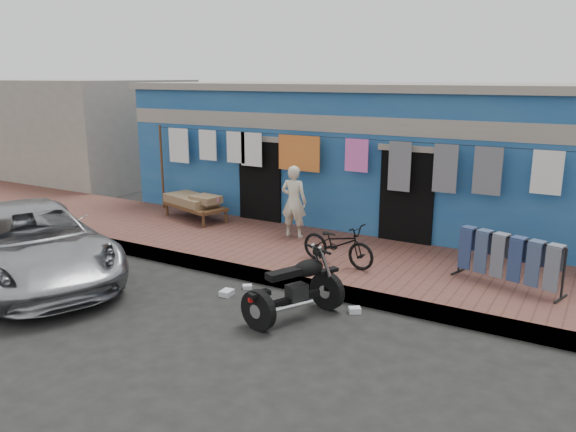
# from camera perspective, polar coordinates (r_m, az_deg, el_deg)

# --- Properties ---
(ground) EXTENTS (80.00, 80.00, 0.00)m
(ground) POSITION_cam_1_polar(r_m,az_deg,el_deg) (8.59, -6.88, -10.28)
(ground) COLOR black
(ground) RESTS_ON ground
(sidewalk) EXTENTS (28.00, 3.00, 0.25)m
(sidewalk) POSITION_cam_1_polar(r_m,az_deg,el_deg) (10.91, 2.67, -4.13)
(sidewalk) COLOR brown
(sidewalk) RESTS_ON ground
(curb) EXTENTS (28.00, 0.10, 0.25)m
(curb) POSITION_cam_1_polar(r_m,az_deg,el_deg) (9.72, -1.35, -6.43)
(curb) COLOR gray
(curb) RESTS_ON ground
(building) EXTENTS (12.20, 5.20, 3.36)m
(building) POSITION_cam_1_polar(r_m,az_deg,el_deg) (14.15, 10.35, 6.34)
(building) COLOR #1B4E8B
(building) RESTS_ON ground
(neighbor_left) EXTENTS (6.00, 5.00, 3.40)m
(neighbor_left) POSITION_cam_1_polar(r_m,az_deg,el_deg) (20.67, -19.87, 8.14)
(neighbor_left) COLOR #9E9384
(neighbor_left) RESTS_ON ground
(clothesline) EXTENTS (10.06, 0.06, 2.10)m
(clothesline) POSITION_cam_1_polar(r_m,az_deg,el_deg) (11.78, 3.97, 5.68)
(clothesline) COLOR brown
(clothesline) RESTS_ON sidewalk
(car) EXTENTS (5.32, 3.91, 1.37)m
(car) POSITION_cam_1_polar(r_m,az_deg,el_deg) (10.88, -24.68, -2.42)
(car) COLOR #A7A8AC
(car) RESTS_ON ground
(seated_person) EXTENTS (0.59, 0.43, 1.51)m
(seated_person) POSITION_cam_1_polar(r_m,az_deg,el_deg) (11.59, 0.60, 1.48)
(seated_person) COLOR beige
(seated_person) RESTS_ON sidewalk
(bicycle) EXTENTS (1.50, 0.70, 0.94)m
(bicycle) POSITION_cam_1_polar(r_m,az_deg,el_deg) (9.98, 5.10, -2.35)
(bicycle) COLOR black
(bicycle) RESTS_ON sidewalk
(motorcycle) EXTENTS (1.73, 2.00, 1.03)m
(motorcycle) POSITION_cam_1_polar(r_m,az_deg,el_deg) (8.32, 0.64, -7.17)
(motorcycle) COLOR black
(motorcycle) RESTS_ON ground
(charpoy) EXTENTS (2.18, 1.77, 0.58)m
(charpoy) POSITION_cam_1_polar(r_m,az_deg,el_deg) (13.32, -9.39, 0.90)
(charpoy) COLOR brown
(charpoy) RESTS_ON sidewalk
(jeans_rack) EXTENTS (1.98, 1.30, 0.86)m
(jeans_rack) POSITION_cam_1_polar(r_m,az_deg,el_deg) (9.62, 21.49, -4.16)
(jeans_rack) COLOR black
(jeans_rack) RESTS_ON sidewalk
(litter_a) EXTENTS (0.19, 0.19, 0.07)m
(litter_a) POSITION_cam_1_polar(r_m,az_deg,el_deg) (9.65, -4.15, -7.19)
(litter_a) COLOR silver
(litter_a) RESTS_ON ground
(litter_b) EXTENTS (0.23, 0.21, 0.09)m
(litter_b) POSITION_cam_1_polar(r_m,az_deg,el_deg) (8.75, 6.79, -9.48)
(litter_b) COLOR silver
(litter_b) RESTS_ON ground
(litter_c) EXTENTS (0.20, 0.24, 0.09)m
(litter_c) POSITION_cam_1_polar(r_m,az_deg,el_deg) (9.40, -6.25, -7.76)
(litter_c) COLOR silver
(litter_c) RESTS_ON ground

